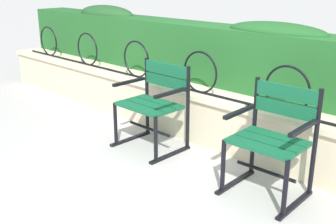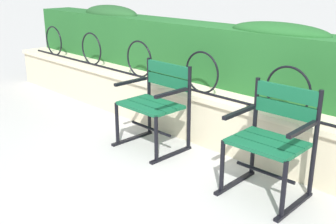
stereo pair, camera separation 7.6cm
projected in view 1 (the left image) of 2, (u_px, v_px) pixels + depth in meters
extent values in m
plane|color=#B7B5AF|center=(155.00, 178.00, 3.47)|extent=(60.00, 60.00, 0.00)
cube|color=beige|center=(225.00, 124.00, 4.06)|extent=(7.67, 0.35, 0.46)
cube|color=beige|center=(226.00, 99.00, 3.97)|extent=(7.67, 0.41, 0.05)
cylinder|color=black|center=(221.00, 97.00, 3.91)|extent=(7.12, 0.02, 0.02)
torus|color=black|center=(49.00, 41.00, 5.87)|extent=(0.42, 0.02, 0.42)
torus|color=black|center=(87.00, 49.00, 5.25)|extent=(0.42, 0.02, 0.42)
torus|color=black|center=(136.00, 59.00, 4.64)|extent=(0.42, 0.02, 0.42)
torus|color=black|center=(200.00, 72.00, 4.02)|extent=(0.42, 0.02, 0.42)
torus|color=black|center=(287.00, 90.00, 3.41)|extent=(0.42, 0.02, 0.42)
cube|color=#236028|center=(251.00, 60.00, 4.14)|extent=(7.51, 0.45, 0.61)
ellipsoid|color=#245327|center=(106.00, 14.00, 5.58)|extent=(1.01, 0.41, 0.23)
ellipsoid|color=#1F5523|center=(276.00, 32.00, 3.88)|extent=(1.03, 0.41, 0.18)
cube|color=#145B38|center=(138.00, 108.00, 3.85)|extent=(0.57, 0.13, 0.03)
cube|color=#145B38|center=(149.00, 105.00, 3.94)|extent=(0.57, 0.13, 0.03)
cube|color=#145B38|center=(159.00, 102.00, 4.04)|extent=(0.57, 0.13, 0.03)
cube|color=#145B38|center=(166.00, 69.00, 4.01)|extent=(0.57, 0.03, 0.11)
cube|color=#145B38|center=(166.00, 81.00, 4.05)|extent=(0.57, 0.03, 0.11)
cylinder|color=black|center=(188.00, 109.00, 3.93)|extent=(0.04, 0.04, 0.83)
cylinder|color=black|center=(156.00, 140.00, 3.70)|extent=(0.04, 0.04, 0.44)
cube|color=black|center=(170.00, 155.00, 3.89)|extent=(0.04, 0.52, 0.02)
cube|color=black|center=(170.00, 93.00, 3.70)|extent=(0.04, 0.40, 0.03)
cylinder|color=black|center=(147.00, 97.00, 4.31)|extent=(0.04, 0.04, 0.83)
cylinder|color=black|center=(116.00, 124.00, 4.07)|extent=(0.04, 0.04, 0.44)
cube|color=black|center=(131.00, 139.00, 4.27)|extent=(0.04, 0.52, 0.02)
cube|color=black|center=(129.00, 82.00, 4.08)|extent=(0.04, 0.40, 0.03)
cylinder|color=black|center=(149.00, 129.00, 4.02)|extent=(0.54, 0.03, 0.03)
cube|color=#145B38|center=(258.00, 147.00, 2.99)|extent=(0.53, 0.14, 0.03)
cube|color=#145B38|center=(268.00, 142.00, 3.08)|extent=(0.53, 0.14, 0.03)
cube|color=#145B38|center=(277.00, 137.00, 3.18)|extent=(0.53, 0.14, 0.03)
cube|color=#145B38|center=(287.00, 92.00, 3.14)|extent=(0.52, 0.04, 0.11)
cube|color=#145B38|center=(286.00, 109.00, 3.18)|extent=(0.52, 0.04, 0.11)
cylinder|color=black|center=(315.00, 144.00, 3.09)|extent=(0.04, 0.04, 0.85)
cylinder|color=black|center=(285.00, 189.00, 2.85)|extent=(0.04, 0.04, 0.44)
cube|color=black|center=(295.00, 205.00, 3.05)|extent=(0.05, 0.52, 0.02)
cube|color=black|center=(303.00, 128.00, 2.86)|extent=(0.05, 0.40, 0.03)
cylinder|color=black|center=(254.00, 127.00, 3.42)|extent=(0.04, 0.04, 0.85)
cylinder|color=black|center=(223.00, 167.00, 3.19)|extent=(0.04, 0.04, 0.44)
cube|color=black|center=(235.00, 182.00, 3.38)|extent=(0.05, 0.52, 0.02)
cube|color=black|center=(239.00, 112.00, 3.19)|extent=(0.05, 0.40, 0.03)
cylinder|color=black|center=(265.00, 171.00, 3.16)|extent=(0.50, 0.04, 0.03)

